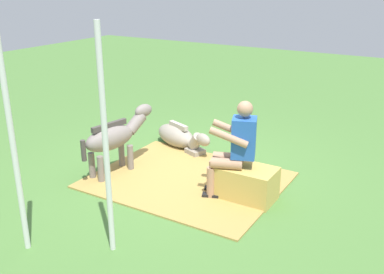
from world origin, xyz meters
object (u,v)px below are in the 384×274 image
(pony_standing, at_px, (115,137))
(tent_pole_left, at_px, (106,145))
(tent_pole_mid, at_px, (13,144))
(pony_lying, at_px, (179,137))
(person_seated, at_px, (235,146))
(hay_bale, at_px, (245,183))

(pony_standing, xyz_separation_m, tent_pole_left, (-1.25, 1.55, 0.63))
(tent_pole_mid, bearing_deg, pony_lying, -86.44)
(person_seated, bearing_deg, pony_standing, 6.51)
(hay_bale, height_order, pony_lying, hay_bale)
(tent_pole_left, bearing_deg, pony_standing, -51.16)
(hay_bale, distance_m, pony_standing, 2.02)
(tent_pole_left, bearing_deg, hay_bale, -112.03)
(hay_bale, distance_m, person_seated, 0.53)
(hay_bale, height_order, pony_standing, pony_standing)
(tent_pole_left, distance_m, tent_pole_mid, 0.93)
(hay_bale, relative_size, tent_pole_mid, 0.33)
(hay_bale, distance_m, pony_lying, 2.07)
(pony_lying, distance_m, tent_pole_mid, 3.53)
(person_seated, relative_size, pony_standing, 0.98)
(person_seated, xyz_separation_m, tent_pole_mid, (1.38, 2.22, 0.48))
(person_seated, relative_size, tent_pole_left, 0.55)
(hay_bale, relative_size, pony_standing, 0.58)
(hay_bale, distance_m, tent_pole_mid, 2.90)
(person_seated, xyz_separation_m, tent_pole_left, (0.57, 1.76, 0.48))
(person_seated, height_order, pony_lying, person_seated)
(hay_bale, bearing_deg, pony_lying, -32.69)
(person_seated, distance_m, pony_lying, 2.04)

